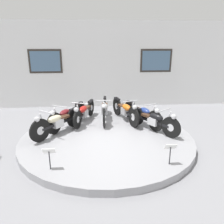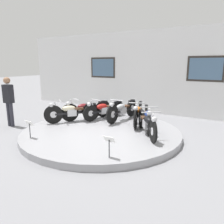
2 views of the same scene
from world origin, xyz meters
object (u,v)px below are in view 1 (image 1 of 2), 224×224
Objects in this scene: motorcycle_silver at (104,109)px; motorcycle_blue at (143,113)px; motorcycle_red at (84,112)px; info_placard_front_left at (49,154)px; motorcycle_maroon at (67,115)px; info_placard_front_centre at (170,149)px; motorcycle_cream at (58,122)px; motorcycle_orange at (125,110)px; motorcycle_black at (153,120)px.

motorcycle_blue is (1.22, -0.57, -0.01)m from motorcycle_silver.
info_placard_front_left is at bearing -101.67° from motorcycle_red.
motorcycle_red is at bearing 167.79° from motorcycle_blue.
info_placard_front_centre is (2.53, -2.50, -0.02)m from motorcycle_maroon.
motorcycle_orange reaches higher than motorcycle_cream.
motorcycle_red is at bearing -167.43° from motorcycle_silver.
info_placard_front_centre is at bearing -88.04° from motorcycle_blue.
info_placard_front_centre is at bearing -44.73° from motorcycle_maroon.
motorcycle_silver reaches higher than motorcycle_blue.
motorcycle_cream is 0.79× the size of motorcycle_silver.
motorcycle_red is 1.03× the size of motorcycle_blue.
motorcycle_blue is at bearing 44.75° from info_placard_front_left.
motorcycle_cream reaches higher than info_placard_front_centre.
motorcycle_cream reaches higher than motorcycle_red.
motorcycle_silver is 3.96× the size of info_placard_front_centre.
motorcycle_cream is 0.87× the size of motorcycle_blue.
info_placard_front_centre is (2.61, 0.00, 0.00)m from info_placard_front_left.
motorcycle_red is 0.72m from motorcycle_silver.
motorcycle_red is at bearing 38.57° from motorcycle_maroon.
motorcycle_red is 0.93× the size of motorcycle_silver.
motorcycle_orange is (0.70, -0.15, -0.00)m from motorcycle_silver.
info_placard_front_left is at bearing -91.90° from motorcycle_maroon.
motorcycle_orange is at bearing 0.18° from motorcycle_red.
motorcycle_cream is 3.35m from info_placard_front_centre.
info_placard_front_left is (-0.60, -2.92, -0.00)m from motorcycle_red.
motorcycle_red is 1.96m from motorcycle_blue.
motorcycle_black is (1.43, -1.15, -0.03)m from motorcycle_silver.
motorcycle_maroon is at bearing -141.43° from motorcycle_red.
motorcycle_silver is 1.10× the size of motorcycle_blue.
motorcycle_red is 3.68× the size of info_placard_front_centre.
motorcycle_cream and motorcycle_blue have the same top height.
motorcycle_red is at bearing 53.62° from motorcycle_cream.
motorcycle_maroon is 0.87× the size of motorcycle_silver.
motorcycle_blue is at bearing -12.21° from motorcycle_red.
motorcycle_orange is (2.13, 0.99, 0.01)m from motorcycle_cream.
info_placard_front_left and info_placard_front_centre have the same top height.
motorcycle_orange is at bearing 25.01° from motorcycle_cream.
motorcycle_orange is at bearing 126.23° from motorcycle_black.
motorcycle_black is 3.17× the size of info_placard_front_left.
motorcycle_maroon is 3.46× the size of info_placard_front_left.
info_placard_front_centre is (2.74, -1.93, -0.02)m from motorcycle_cream.
motorcycle_orange is 1.24m from motorcycle_black.
motorcycle_black is 3.34m from info_placard_front_left.
info_placard_front_centre is at bearing -78.32° from motorcycle_orange.
motorcycle_cream is at bearing 179.94° from motorcycle_black.
motorcycle_silver is (0.70, 0.16, 0.03)m from motorcycle_red.
motorcycle_silver reaches higher than info_placard_front_left.
motorcycle_cream is 1.83m from motorcycle_silver.
motorcycle_black is (2.13, -0.99, 0.00)m from motorcycle_red.
motorcycle_maroon is 0.94× the size of motorcycle_red.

